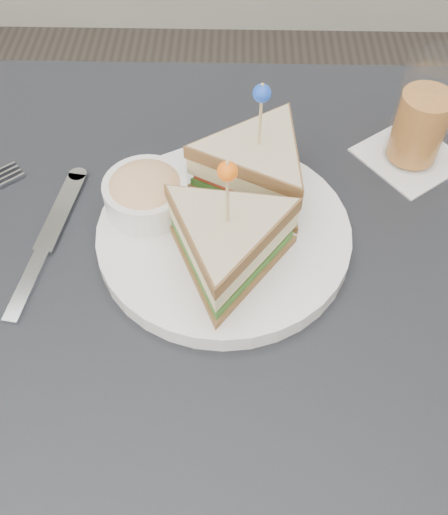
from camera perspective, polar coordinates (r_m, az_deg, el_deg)
ground_plane at (r=1.27m, az=-0.50°, el=-22.90°), size 3.50×3.50×0.00m
table at (r=0.64m, az=-0.92°, el=-7.55°), size 0.80×0.80×0.75m
plate_meal at (r=0.59m, az=0.48°, el=4.81°), size 0.35×0.35×0.16m
cutlery_knife at (r=0.64m, az=-17.33°, el=1.22°), size 0.05×0.22×0.01m
drink_set at (r=0.71m, az=19.14°, el=12.96°), size 0.15×0.15×0.13m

